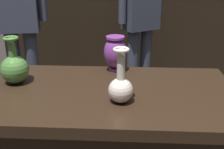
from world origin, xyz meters
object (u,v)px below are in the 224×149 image
(vase_tall_behind, at_px, (115,52))
(visitor_near_left, at_px, (17,11))
(vase_left_accent, at_px, (15,68))
(visitor_center_back, at_px, (141,14))
(vase_centerpiece, at_px, (121,86))

(vase_tall_behind, xyz_separation_m, visitor_near_left, (-0.82, 0.82, 0.08))
(vase_left_accent, xyz_separation_m, visitor_center_back, (0.65, 1.40, 0.02))
(vase_centerpiece, bearing_deg, visitor_center_back, 84.78)
(vase_left_accent, height_order, visitor_near_left, visitor_near_left)
(vase_centerpiece, bearing_deg, vase_left_accent, 160.89)
(vase_left_accent, bearing_deg, vase_tall_behind, 21.81)
(visitor_center_back, height_order, visitor_near_left, visitor_near_left)
(visitor_near_left, bearing_deg, vase_tall_behind, 123.97)
(vase_centerpiece, xyz_separation_m, vase_left_accent, (-0.51, 0.18, 0.00))
(vase_tall_behind, height_order, visitor_center_back, visitor_center_back)
(vase_tall_behind, height_order, vase_left_accent, vase_left_accent)
(visitor_center_back, bearing_deg, vase_centerpiece, 52.31)
(vase_centerpiece, distance_m, vase_left_accent, 0.54)
(vase_centerpiece, bearing_deg, visitor_near_left, 125.84)
(vase_tall_behind, bearing_deg, vase_centerpiece, -84.02)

